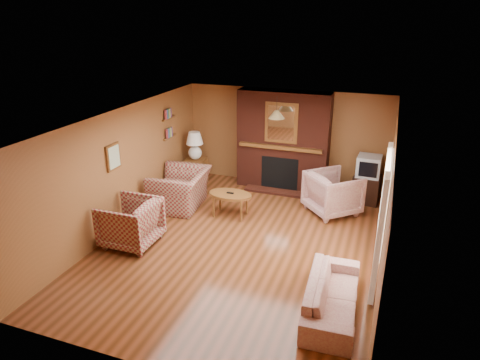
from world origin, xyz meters
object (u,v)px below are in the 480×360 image
at_px(coffee_table, 230,196).
at_px(crt_tv, 369,166).
at_px(tv_stand, 366,189).
at_px(floral_armchair, 333,193).
at_px(table_lamp, 195,144).
at_px(fireplace, 283,142).
at_px(floral_sofa, 332,295).
at_px(plaid_loveseat, 180,189).
at_px(plaid_armchair, 130,223).
at_px(side_table, 196,172).

relative_size(coffee_table, crt_tv, 1.75).
distance_m(coffee_table, tv_stand, 3.20).
relative_size(floral_armchair, table_lamp, 1.44).
bearing_deg(table_lamp, fireplace, 14.29).
distance_m(floral_sofa, coffee_table, 3.52).
height_order(plaid_loveseat, plaid_armchair, plaid_armchair).
bearing_deg(floral_armchair, table_lamp, 39.22).
relative_size(table_lamp, tv_stand, 1.11).
relative_size(fireplace, floral_sofa, 1.33).
xyz_separation_m(plaid_armchair, tv_stand, (4.00, 3.50, -0.13)).
xyz_separation_m(plaid_loveseat, tv_stand, (3.90, 1.68, -0.10)).
bearing_deg(floral_armchair, crt_tv, -80.57).
bearing_deg(floral_sofa, tv_stand, -4.95).
bearing_deg(fireplace, coffee_table, -107.97).
distance_m(plaid_loveseat, table_lamp, 1.50).
distance_m(coffee_table, side_table, 2.04).
xyz_separation_m(table_lamp, tv_stand, (4.15, 0.35, -0.74)).
bearing_deg(side_table, plaid_loveseat, -79.36).
xyz_separation_m(floral_armchair, tv_stand, (0.65, 0.84, -0.14)).
bearing_deg(crt_tv, floral_armchair, -127.75).
bearing_deg(table_lamp, plaid_loveseat, -79.36).
relative_size(fireplace, tv_stand, 3.79).
bearing_deg(plaid_loveseat, tv_stand, 107.74).
xyz_separation_m(plaid_loveseat, crt_tv, (3.90, 1.68, 0.45)).
bearing_deg(plaid_loveseat, table_lamp, -174.94).
bearing_deg(floral_armchair, floral_sofa, 145.61).
xyz_separation_m(fireplace, table_lamp, (-2.10, -0.53, -0.13)).
bearing_deg(floral_armchair, plaid_loveseat, 61.67).
xyz_separation_m(floral_sofa, tv_stand, (0.15, 4.19, 0.05)).
xyz_separation_m(plaid_loveseat, plaid_armchair, (-0.10, -1.82, 0.02)).
relative_size(plaid_loveseat, table_lamp, 1.83).
xyz_separation_m(fireplace, side_table, (-2.10, -0.53, -0.85)).
distance_m(floral_sofa, table_lamp, 5.60).
bearing_deg(tv_stand, plaid_loveseat, -151.52).
height_order(floral_sofa, coffee_table, coffee_table).
distance_m(coffee_table, table_lamp, 2.12).
bearing_deg(fireplace, table_lamp, -165.71).
bearing_deg(floral_sofa, plaid_loveseat, 53.33).
bearing_deg(table_lamp, plaid_armchair, -87.27).
height_order(table_lamp, tv_stand, table_lamp).
xyz_separation_m(table_lamp, crt_tv, (4.15, 0.34, -0.18)).
relative_size(floral_sofa, crt_tv, 3.40).
bearing_deg(side_table, fireplace, 14.29).
xyz_separation_m(fireplace, floral_sofa, (1.90, -4.37, -0.92)).
xyz_separation_m(floral_armchair, crt_tv, (0.65, 0.83, 0.41)).
distance_m(fireplace, floral_armchair, 1.88).
bearing_deg(tv_stand, floral_armchair, -122.41).
height_order(floral_sofa, floral_armchair, floral_armchair).
relative_size(floral_sofa, tv_stand, 2.85).
distance_m(fireplace, crt_tv, 2.08).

